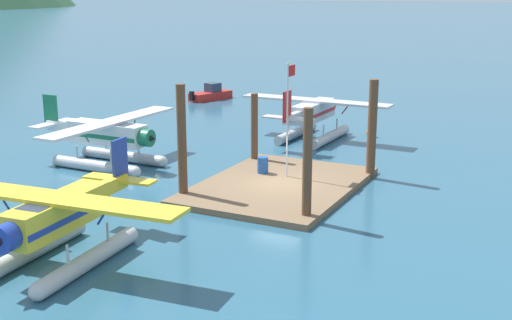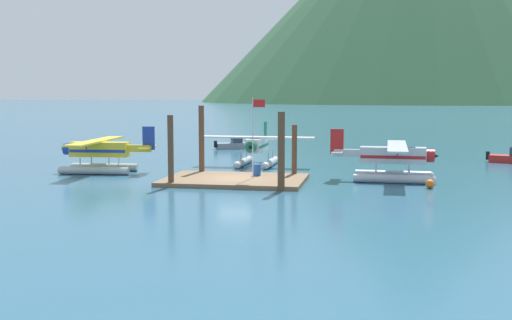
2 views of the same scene
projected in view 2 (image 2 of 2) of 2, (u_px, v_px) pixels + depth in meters
ground_plane at (235, 182)px, 46.16m from camera, size 1200.00×1200.00×0.00m
dock_platform at (235, 180)px, 46.14m from camera, size 10.29×7.33×0.30m
piling_near_left at (171, 151)px, 43.58m from camera, size 0.41×0.41×5.02m
piling_near_right at (281, 151)px, 41.65m from camera, size 0.48×0.48×5.31m
piling_far_left at (202, 140)px, 49.90m from camera, size 0.44×0.44×5.56m
piling_far_right at (294, 151)px, 48.49m from camera, size 0.41×0.41×4.10m
flagpole at (255, 128)px, 45.61m from camera, size 0.95×0.10×5.94m
fuel_drum at (257, 170)px, 47.34m from camera, size 0.62×0.62×0.88m
mooring_buoy at (430, 184)px, 42.96m from camera, size 0.62×0.62×0.62m
seaplane_yellow_port_fwd at (99, 154)px, 51.44m from camera, size 7.97×10.48×3.84m
seaplane_silver_stbd_fwd at (393, 160)px, 46.49m from camera, size 7.98×10.43×3.84m
seaplane_white_bow_centre at (257, 148)px, 56.30m from camera, size 10.41×7.98×3.84m
boat_grey_open_north at (235, 145)px, 74.12m from camera, size 4.49×3.22×1.50m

